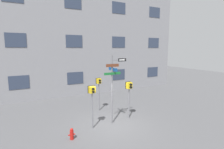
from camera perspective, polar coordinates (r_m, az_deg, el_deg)
name	(u,v)px	position (r m, az deg, el deg)	size (l,w,h in m)	color
ground_plane	(112,125)	(10.87, 0.03, -16.29)	(60.00, 60.00, 0.00)	#515154
building_facade	(73,22)	(17.43, -12.72, 16.25)	(24.00, 0.63, 13.95)	gray
street_sign_pole	(113,82)	(10.43, 0.41, -2.61)	(1.51, 1.07, 4.16)	slate
pedestrian_signal_left	(92,95)	(9.93, -6.49, -6.68)	(0.41, 0.40, 2.48)	slate
pedestrian_signal_right	(129,90)	(11.37, 5.62, -4.91)	(0.41, 0.40, 2.43)	slate
pedestrian_signal_across	(99,86)	(12.78, -4.30, -3.61)	(0.35, 0.40, 2.42)	slate
fire_hydrant	(72,134)	(9.50, -13.01, -18.41)	(0.35, 0.19, 0.59)	red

